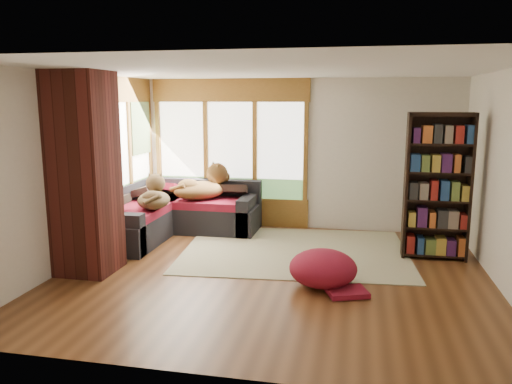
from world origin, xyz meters
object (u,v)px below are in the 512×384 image
at_px(sectional_sofa, 176,215).
at_px(dog_brindle, 154,195).
at_px(area_rug, 295,251).
at_px(bookshelf, 437,187).
at_px(dog_tan, 204,185).
at_px(pouf, 323,267).
at_px(brick_chimney, 85,174).

height_order(sectional_sofa, dog_brindle, dog_brindle).
xyz_separation_m(area_rug, bookshelf, (1.98, 0.07, 1.03)).
bearing_deg(dog_tan, pouf, -85.44).
xyz_separation_m(sectional_sofa, dog_tan, (0.43, 0.22, 0.50)).
bearing_deg(area_rug, bookshelf, 2.02).
xyz_separation_m(area_rug, pouf, (0.51, -1.34, 0.23)).
distance_m(brick_chimney, bookshelf, 4.78).
distance_m(pouf, dog_tan, 3.15).
height_order(sectional_sofa, area_rug, sectional_sofa).
relative_size(sectional_sofa, pouf, 2.67).
xyz_separation_m(brick_chimney, dog_tan, (0.88, 2.26, -0.50)).
xyz_separation_m(area_rug, dog_brindle, (-2.24, 0.04, 0.75)).
bearing_deg(dog_brindle, bookshelf, -105.47).
distance_m(area_rug, dog_tan, 2.04).
bearing_deg(sectional_sofa, brick_chimney, -98.74).
xyz_separation_m(area_rug, dog_tan, (-1.68, 0.85, 0.80)).
bearing_deg(sectional_sofa, pouf, -33.53).
bearing_deg(bookshelf, pouf, -136.30).
height_order(brick_chimney, area_rug, brick_chimney).
bearing_deg(bookshelf, brick_chimney, -161.96).
height_order(bookshelf, pouf, bookshelf).
bearing_deg(dog_brindle, area_rug, -106.88).
bearing_deg(dog_brindle, sectional_sofa, -27.81).
bearing_deg(sectional_sofa, dog_tan, 30.05).
relative_size(brick_chimney, sectional_sofa, 1.18).
bearing_deg(pouf, dog_brindle, 153.34).
bearing_deg(bookshelf, sectional_sofa, 172.09).
height_order(brick_chimney, sectional_sofa, brick_chimney).
distance_m(sectional_sofa, pouf, 3.28).
bearing_deg(sectional_sofa, bookshelf, -4.36).
distance_m(brick_chimney, dog_brindle, 1.58).
height_order(sectional_sofa, bookshelf, bookshelf).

